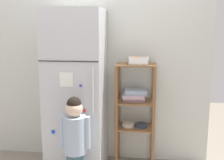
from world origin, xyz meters
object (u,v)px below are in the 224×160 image
at_px(pantry_shelf_unit, 135,106).
at_px(fruit_bin, 138,61).
at_px(refrigerator, 76,92).
at_px(child_standing, 75,134).

bearing_deg(pantry_shelf_unit, fruit_bin, -31.36).
height_order(refrigerator, pantry_shelf_unit, refrigerator).
distance_m(refrigerator, pantry_shelf_unit, 0.67).
height_order(child_standing, fruit_bin, fruit_bin).
bearing_deg(refrigerator, fruit_bin, 10.38).
distance_m(pantry_shelf_unit, fruit_bin, 0.50).
bearing_deg(child_standing, pantry_shelf_unit, 46.07).
bearing_deg(child_standing, refrigerator, 101.57).
bearing_deg(fruit_bin, pantry_shelf_unit, 148.64).
height_order(refrigerator, fruit_bin, refrigerator).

